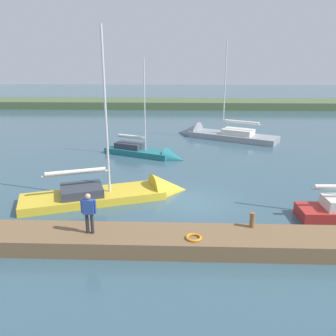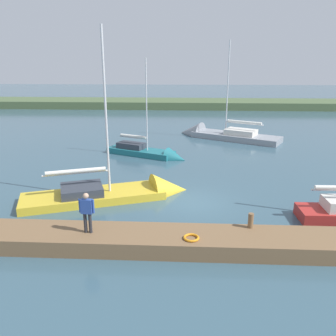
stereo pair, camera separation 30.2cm
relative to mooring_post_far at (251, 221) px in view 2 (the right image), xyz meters
The scene contains 9 objects.
ground_plane 5.03m from the mooring_post_far, 60.79° to the right, with size 200.00×200.00×0.00m, color #385666.
far_shoreline 46.02m from the mooring_post_far, 87.01° to the right, with size 180.00×8.00×2.40m, color #4C603D.
dock_pier 2.60m from the mooring_post_far, 16.77° to the left, with size 24.01×2.07×0.70m, color brown.
mooring_post_far is the anchor object (origin of this frame).
life_ring_buoy 2.82m from the mooring_post_far, 23.89° to the left, with size 0.66×0.66×0.10m, color orange.
sailboat_far_right 15.23m from the mooring_post_far, 67.52° to the right, with size 7.13×4.42×8.69m.
sailboat_inner_slip 21.72m from the mooring_post_far, 91.09° to the right, with size 10.62×7.35×10.74m.
sailboat_near_dock 8.19m from the mooring_post_far, 37.35° to the right, with size 9.81×5.51×10.56m.
person_on_dock 6.98m from the mooring_post_far, ahead, with size 0.67×0.26×1.77m.
Camera 2 is at (0.44, 18.07, 7.63)m, focal length 37.08 mm.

